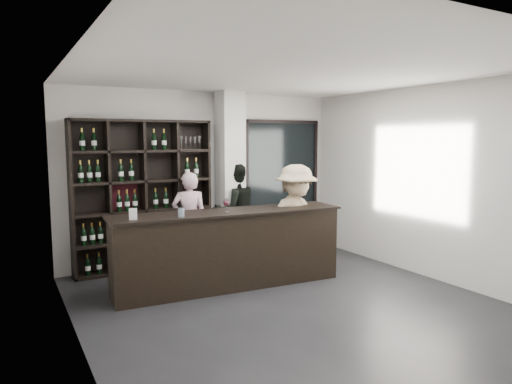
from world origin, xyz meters
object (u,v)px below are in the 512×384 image
taster_pink (190,220)px  taster_black (235,211)px  tasting_counter (229,249)px  customer (296,221)px  wine_shelf (143,196)px

taster_pink → taster_black: size_ratio=0.93×
tasting_counter → taster_black: bearing=64.4°
tasting_counter → taster_pink: (-0.12, 1.22, 0.24)m
tasting_counter → customer: customer is taller
wine_shelf → taster_pink: (0.68, -0.25, -0.41)m
wine_shelf → tasting_counter: 1.79m
wine_shelf → taster_pink: wine_shelf is taller
tasting_counter → taster_pink: size_ratio=2.11×
tasting_counter → customer: 1.14m
wine_shelf → customer: wine_shelf is taller
taster_black → wine_shelf: bearing=-6.2°
wine_shelf → taster_pink: bearing=-19.9°
wine_shelf → taster_pink: 0.83m
customer → taster_black: bearing=104.1°
wine_shelf → taster_pink: size_ratio=1.53×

